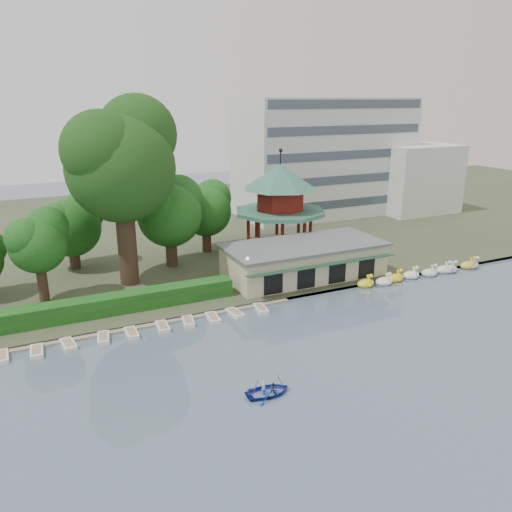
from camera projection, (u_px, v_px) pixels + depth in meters
ground_plane at (337, 395)px, 35.71m from camera, size 220.00×220.00×0.00m
shore at (156, 228)px, 80.60m from camera, size 220.00×70.00×0.40m
embankment at (241, 306)px, 50.62m from camera, size 220.00×0.60×0.30m
dock at (121, 328)px, 45.72m from camera, size 34.00×1.60×0.24m
boathouse at (304, 259)px, 58.01m from camera, size 18.60×9.39×3.90m
pavilion at (280, 200)px, 65.93m from camera, size 12.40×12.40×13.50m
office_building at (339, 161)px, 88.25m from camera, size 38.00×18.00×20.00m
hedge at (82, 309)px, 47.01m from camera, size 30.00×2.00×1.80m
lamp_post at (248, 269)px, 51.73m from camera, size 0.36×0.36×4.28m
big_tree at (121, 158)px, 52.20m from camera, size 12.61×11.75×20.46m
small_trees at (103, 224)px, 57.33m from camera, size 39.97×16.45×11.06m
swan_boats at (426, 273)px, 59.42m from camera, size 18.10×2.17×1.92m
moored_rowboats at (116, 336)px, 44.21m from camera, size 29.87×2.73×0.36m
rowboat_with_passengers at (268, 389)px, 35.60m from camera, size 4.75×3.46×2.01m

